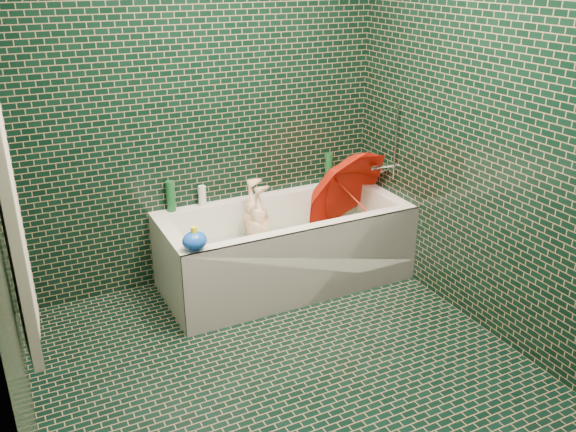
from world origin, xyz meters
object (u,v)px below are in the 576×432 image
umbrella (357,201)px  rubber_duck (344,175)px  bath_toy (195,241)px  child (261,244)px  bathtub (286,255)px

umbrella → rubber_duck: umbrella is taller
umbrella → rubber_duck: (0.14, 0.40, 0.05)m
rubber_duck → bath_toy: 1.57m
umbrella → bath_toy: umbrella is taller
child → bath_toy: bearing=-47.9°
umbrella → child: bearing=164.8°
bath_toy → child: bearing=27.0°
bathtub → rubber_duck: bearing=27.8°
child → rubber_duck: bearing=118.5°
child → bath_toy: bath_toy is taller
bathtub → umbrella: bearing=-5.1°
umbrella → bath_toy: (-1.29, -0.26, 0.07)m
rubber_duck → bath_toy: bearing=-162.9°
rubber_duck → bath_toy: size_ratio=0.74×
bathtub → umbrella: size_ratio=2.46×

